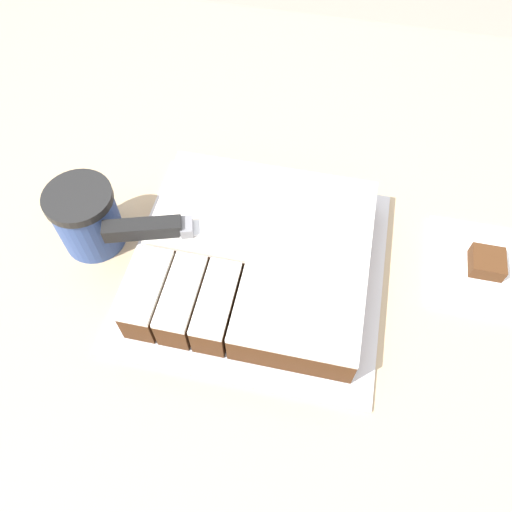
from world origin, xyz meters
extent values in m
plane|color=#9E9384|center=(0.00, 0.00, 0.00)|extent=(8.00, 8.00, 0.00)
cube|color=tan|center=(0.00, 0.00, 0.47)|extent=(1.40, 1.10, 0.95)
cube|color=silver|center=(0.02, -0.08, 0.95)|extent=(0.35, 0.33, 0.01)
cube|color=#472814|center=(0.02, -0.03, 0.98)|extent=(0.29, 0.17, 0.05)
cube|color=white|center=(0.02, -0.03, 1.01)|extent=(0.29, 0.17, 0.01)
cube|color=#472814|center=(0.09, -0.17, 0.98)|extent=(0.15, 0.11, 0.05)
cube|color=white|center=(0.09, -0.17, 1.01)|extent=(0.15, 0.11, 0.01)
cube|color=#472814|center=(-0.11, -0.17, 0.98)|extent=(0.04, 0.11, 0.05)
cube|color=white|center=(-0.11, -0.17, 1.01)|extent=(0.04, 0.11, 0.01)
cube|color=#472814|center=(-0.06, -0.17, 0.98)|extent=(0.04, 0.11, 0.05)
cube|color=white|center=(-0.06, -0.17, 1.01)|extent=(0.04, 0.11, 0.01)
cube|color=#472814|center=(-0.02, -0.17, 0.98)|extent=(0.04, 0.11, 0.05)
cube|color=white|center=(-0.02, -0.17, 1.01)|extent=(0.04, 0.11, 0.01)
cube|color=silver|center=(0.00, -0.05, 1.01)|extent=(0.18, 0.08, 0.00)
cube|color=slate|center=(-0.08, -0.08, 1.02)|extent=(0.02, 0.03, 0.02)
cube|color=black|center=(-0.13, -0.10, 1.02)|extent=(0.10, 0.05, 0.02)
cylinder|color=#334C8C|center=(-0.22, -0.08, 0.99)|extent=(0.09, 0.09, 0.09)
cylinder|color=black|center=(-0.22, -0.08, 1.04)|extent=(0.09, 0.09, 0.01)
cube|color=white|center=(0.33, -0.02, 0.95)|extent=(0.15, 0.15, 0.01)
cube|color=#472814|center=(0.33, -0.02, 0.96)|extent=(0.04, 0.04, 0.02)
camera|label=1|loc=(0.09, -0.44, 1.54)|focal=35.00mm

